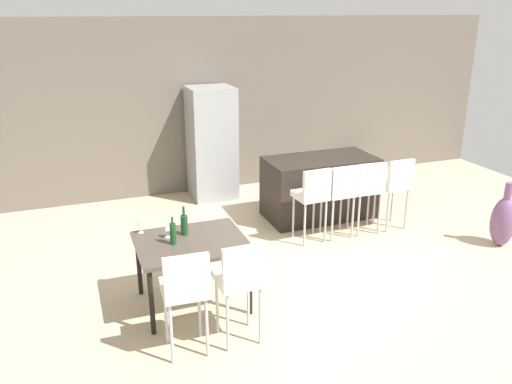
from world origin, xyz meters
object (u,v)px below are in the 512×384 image
Objects in this scene: bar_chair_left at (313,193)px; wine_bottle_near at (173,233)px; bar_chair_right at (368,186)px; potted_plant at (362,162)px; wine_bottle_far at (184,224)px; floor_vase at (503,221)px; refrigerator at (212,143)px; dining_table at (191,247)px; dining_chair_near at (185,287)px; wine_glass_left at (140,222)px; dining_chair_far at (240,277)px; wine_glass_middle at (167,227)px; kitchen_island at (320,187)px; bar_chair_middle at (340,190)px; bar_chair_far at (395,182)px.

bar_chair_left is 3.55× the size of wine_bottle_near.
bar_chair_left is 0.85m from bar_chair_right.
potted_plant is (4.22, 3.20, -0.54)m from wine_bottle_near.
floor_vase is (4.24, -0.21, -0.51)m from wine_bottle_far.
refrigerator reaches higher than wine_bottle_far.
dining_chair_near reaches higher than dining_table.
bar_chair_right is 0.57× the size of refrigerator.
wine_bottle_far is at bearing 76.96° from dining_chair_near.
wine_bottle_near is 0.48m from wine_glass_left.
bar_chair_right is at bearing 0.00° from bar_chair_left.
wine_bottle_far is (-1.91, -0.79, 0.16)m from bar_chair_left.
bar_chair_left is 1.00× the size of dining_chair_far.
dining_chair_near reaches higher than wine_bottle_near.
refrigerator reaches higher than potted_plant.
wine_bottle_far reaches higher than bar_chair_left.
wine_glass_middle is (-2.10, -0.81, 0.17)m from bar_chair_left.
bar_chair_middle reaches higher than kitchen_island.
refrigerator is at bearing 66.00° from wine_glass_middle.
refrigerator is 2.08× the size of floor_vase.
kitchen_island is 1.56× the size of dining_chair_far.
dining_chair_near reaches higher than floor_vase.
bar_chair_right is at bearing -120.34° from potted_plant.
wine_glass_left is 3.23m from refrigerator.
dining_chair_near is at bearing -148.95° from bar_chair_right.
dining_chair_far is at bearing -61.84° from wine_bottle_near.
wine_glass_left is at bearing -169.62° from bar_chair_right.
kitchen_island is 3.21m from wine_glass_left.
bar_chair_right is 3.33× the size of wine_bottle_far.
bar_chair_left is (-0.53, -0.80, 0.24)m from kitchen_island.
dining_chair_far is at bearing -72.87° from dining_table.
wine_glass_middle is at bearing -144.50° from potted_plant.
refrigerator is at bearing 117.60° from bar_chair_middle.
floor_vase is at bearing 11.36° from dining_chair_far.
dining_chair_far reaches higher than wine_bottle_near.
wine_glass_left reaches higher than floor_vase.
bar_chair_middle is at bearing 35.07° from dining_chair_near.
bar_chair_far is at bearing 16.26° from wine_bottle_near.
bar_chair_left is at bearing 156.64° from floor_vase.
bar_chair_right is 3.24m from wine_glass_left.
wine_glass_middle is 0.09× the size of refrigerator.
wine_bottle_far is 0.17× the size of refrigerator.
wine_bottle_near is at bearing 84.93° from dining_chair_near.
refrigerator is at bearing 70.35° from dining_table.
dining_chair_near is at bearing -103.04° from wine_bottle_far.
bar_chair_middle is 2.84m from potted_plant.
bar_chair_right is 6.03× the size of wine_glass_middle.
wine_bottle_near is at bearing -163.74° from bar_chair_far.
bar_chair_right and bar_chair_far have the same top height.
bar_chair_middle is 2.65m from wine_glass_middle.
wine_glass_middle is (-2.94, -0.81, 0.17)m from bar_chair_right.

